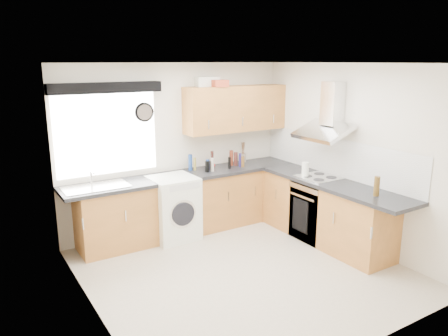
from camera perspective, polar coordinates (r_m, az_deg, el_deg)
ground_plane at (r=5.55m, az=2.53°, el=-13.26°), size 3.60×3.60×0.00m
ceiling at (r=4.94m, az=2.85°, el=13.52°), size 3.60×3.60×0.02m
wall_back at (r=6.62m, az=-6.21°, el=2.66°), size 3.60×0.02×2.50m
wall_front at (r=3.83m, az=18.27°, el=-6.36°), size 3.60×0.02×2.50m
wall_left at (r=4.37m, az=-17.17°, el=-3.77°), size 0.02×3.60×2.50m
wall_right at (r=6.28m, az=16.34°, el=1.55°), size 0.02×3.60×2.50m
window at (r=6.18m, az=-15.04°, el=4.29°), size 1.40×0.02×1.10m
window_blind at (r=6.03m, az=-15.16°, el=10.09°), size 1.50×0.18×0.14m
splashback at (r=6.48m, az=14.27°, el=1.43°), size 0.01×3.00×0.54m
base_cab_back at (r=6.54m, az=-5.70°, el=-4.92°), size 3.00×0.58×0.86m
base_cab_corner at (r=7.34m, az=5.60°, el=-2.81°), size 0.60×0.60×0.86m
base_cab_right at (r=6.39m, az=13.09°, el=-5.68°), size 0.58×2.10×0.86m
worktop_back at (r=6.44m, az=-4.96°, el=-0.96°), size 3.60×0.62×0.05m
worktop_right at (r=6.15m, az=14.23°, el=-2.08°), size 0.62×2.42×0.05m
sink at (r=5.96m, az=-16.42°, el=-2.06°), size 0.84×0.46×0.10m
oven at (r=6.48m, az=12.09°, el=-5.38°), size 0.56×0.58×0.85m
hob_plate at (r=6.34m, az=12.31°, el=-1.18°), size 0.52×0.52×0.01m
extractor_hood at (r=6.25m, az=13.37°, el=6.53°), size 0.52×0.78×0.66m
upper_cabinets at (r=6.86m, az=1.54°, el=7.76°), size 1.70×0.35×0.70m
washing_machine at (r=6.37m, az=-6.61°, el=-5.20°), size 0.63×0.61×0.92m
wall_clock at (r=6.30m, az=-10.31°, el=7.17°), size 0.28×0.04×0.28m
casserole at (r=6.66m, az=-2.32°, el=11.22°), size 0.37×0.29×0.14m
storage_box at (r=6.55m, az=-0.55°, el=10.99°), size 0.24×0.21×0.10m
utensil_pot at (r=7.16m, az=2.50°, el=1.34°), size 0.11×0.11×0.14m
kitchen_roll at (r=6.31m, az=10.56°, el=-0.23°), size 0.12×0.12×0.22m
tomato_cluster at (r=6.79m, az=-1.79°, el=0.34°), size 0.16×0.16×0.06m
jar_0 at (r=6.90m, az=0.96°, el=1.32°), size 0.06×0.06×0.24m
jar_1 at (r=6.61m, az=-4.43°, el=0.73°), size 0.06×0.06×0.24m
jar_2 at (r=6.71m, az=0.72°, el=0.69°), size 0.04×0.04×0.18m
jar_3 at (r=6.53m, az=-2.14°, el=0.33°), size 0.05×0.05×0.18m
jar_4 at (r=6.49m, az=-2.22°, el=0.19°), size 0.06×0.06×0.17m
jar_5 at (r=6.76m, az=-1.56°, el=1.14°), size 0.04×0.04×0.26m
jar_6 at (r=6.80m, az=2.11°, el=1.04°), size 0.04×0.04×0.22m
jar_7 at (r=6.64m, az=-1.86°, el=0.34°), size 0.07×0.07×0.13m
jar_8 at (r=6.89m, az=1.55°, el=1.19°), size 0.06×0.06×0.21m
jar_9 at (r=6.62m, az=-3.85°, el=0.54°), size 0.04×0.04×0.19m
jar_10 at (r=6.81m, az=2.44°, el=0.85°), size 0.05×0.05×0.17m
jar_11 at (r=6.53m, az=-1.53°, el=0.43°), size 0.05×0.05×0.20m
bottle_0 at (r=5.66m, az=19.32°, el=-2.25°), size 0.07×0.07×0.25m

